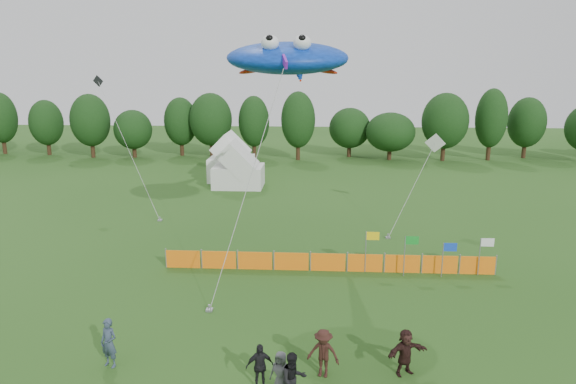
# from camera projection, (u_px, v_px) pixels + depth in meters

# --- Properties ---
(ground) EXTENTS (160.00, 160.00, 0.00)m
(ground) POSITION_uv_depth(u_px,v_px,m) (279.00, 365.00, 19.14)
(ground) COLOR #234C16
(ground) RESTS_ON ground
(treeline) EXTENTS (104.57, 8.78, 8.36)m
(treeline) POSITION_uv_depth(u_px,v_px,m) (320.00, 124.00, 61.65)
(treeline) COLOR #382314
(treeline) RESTS_ON ground
(tent_left) EXTENTS (4.23, 4.23, 3.74)m
(tent_left) POSITION_uv_depth(u_px,v_px,m) (232.00, 161.00, 50.38)
(tent_left) COLOR white
(tent_left) RESTS_ON ground
(tent_right) EXTENTS (4.61, 3.68, 3.25)m
(tent_right) POSITION_uv_depth(u_px,v_px,m) (238.00, 169.00, 47.45)
(tent_right) COLOR silver
(tent_right) RESTS_ON ground
(barrier_fence) EXTENTS (17.90, 0.06, 1.00)m
(barrier_fence) POSITION_uv_depth(u_px,v_px,m) (328.00, 262.00, 27.90)
(barrier_fence) COLOR orange
(barrier_fence) RESTS_ON ground
(flag_row) EXTENTS (6.73, 0.49, 2.29)m
(flag_row) POSITION_uv_depth(u_px,v_px,m) (425.00, 249.00, 27.13)
(flag_row) COLOR gray
(flag_row) RESTS_ON ground
(spectator_a) EXTENTS (0.80, 0.66, 1.88)m
(spectator_a) POSITION_uv_depth(u_px,v_px,m) (109.00, 343.00, 18.87)
(spectator_a) COLOR #313F53
(spectator_a) RESTS_ON ground
(spectator_b) EXTENTS (1.13, 1.04, 1.88)m
(spectator_b) POSITION_uv_depth(u_px,v_px,m) (293.00, 380.00, 16.64)
(spectator_b) COLOR black
(spectator_b) RESTS_ON ground
(spectator_c) EXTENTS (1.30, 0.93, 1.81)m
(spectator_c) POSITION_uv_depth(u_px,v_px,m) (323.00, 353.00, 18.26)
(spectator_c) COLOR black
(spectator_c) RESTS_ON ground
(spectator_d) EXTENTS (1.05, 0.69, 1.66)m
(spectator_d) POSITION_uv_depth(u_px,v_px,m) (260.00, 366.00, 17.59)
(spectator_d) COLOR black
(spectator_d) RESTS_ON ground
(spectator_e) EXTENTS (0.88, 0.74, 1.55)m
(spectator_e) POSITION_uv_depth(u_px,v_px,m) (281.00, 373.00, 17.30)
(spectator_e) COLOR #4C4D51
(spectator_e) RESTS_ON ground
(spectator_f) EXTENTS (1.68, 1.15, 1.74)m
(spectator_f) POSITION_uv_depth(u_px,v_px,m) (405.00, 352.00, 18.39)
(spectator_f) COLOR black
(spectator_f) RESTS_ON ground
(stingray_kite) EXTENTS (6.73, 14.11, 12.40)m
(stingray_kite) POSITION_uv_depth(u_px,v_px,m) (289.00, 59.00, 26.50)
(stingray_kite) COLOR blue
(stingray_kite) RESTS_ON ground
(small_kite_white) EXTENTS (4.40, 4.44, 6.39)m
(small_kite_white) POSITION_uv_depth(u_px,v_px,m) (425.00, 163.00, 35.26)
(small_kite_white) COLOR silver
(small_kite_white) RESTS_ON ground
(small_kite_dark) EXTENTS (6.66, 5.72, 10.25)m
(small_kite_dark) POSITION_uv_depth(u_px,v_px,m) (121.00, 132.00, 39.20)
(small_kite_dark) COLOR black
(small_kite_dark) RESTS_ON ground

